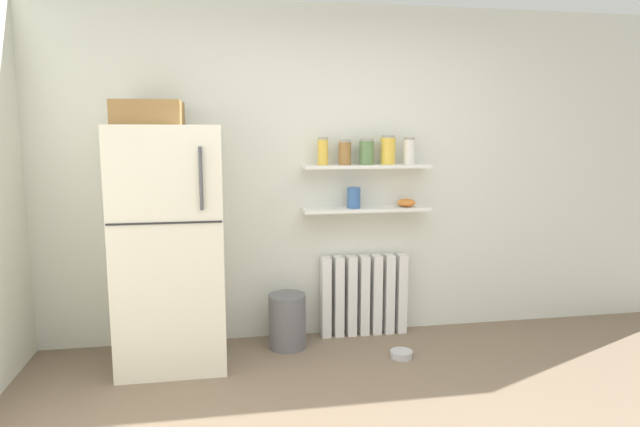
{
  "coord_description": "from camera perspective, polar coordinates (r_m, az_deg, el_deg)",
  "views": [
    {
      "loc": [
        -0.79,
        -2.24,
        1.63
      ],
      "look_at": [
        -0.11,
        1.6,
        1.05
      ],
      "focal_mm": 30.83,
      "sensor_mm": 36.0,
      "label": 1
    }
  ],
  "objects": [
    {
      "name": "shelf_bowl",
      "position": [
        4.41,
        8.96,
        1.12
      ],
      "size": [
        0.14,
        0.14,
        0.06
      ],
      "primitive_type": "ellipsoid",
      "color": "orange",
      "rests_on": "wall_shelf_lower"
    },
    {
      "name": "wall_shelf_lower",
      "position": [
        4.32,
        4.78,
        0.44
      ],
      "size": [
        1.0,
        0.22,
        0.02
      ],
      "primitive_type": "cube",
      "color": "white"
    },
    {
      "name": "storage_jar_1",
      "position": [
        4.24,
        2.59,
        6.35
      ],
      "size": [
        0.1,
        0.1,
        0.19
      ],
      "color": "olive",
      "rests_on": "wall_shelf_upper"
    },
    {
      "name": "storage_jar_3",
      "position": [
        4.32,
        7.07,
        6.55
      ],
      "size": [
        0.11,
        0.11,
        0.23
      ],
      "color": "yellow",
      "rests_on": "wall_shelf_upper"
    },
    {
      "name": "refrigerator",
      "position": [
        3.98,
        -15.26,
        -2.8
      ],
      "size": [
        0.73,
        0.74,
        1.84
      ],
      "color": "silver",
      "rests_on": "ground_plane"
    },
    {
      "name": "storage_jar_2",
      "position": [
        4.28,
        4.85,
        6.4
      ],
      "size": [
        0.11,
        0.11,
        0.2
      ],
      "color": "#5B7F4C",
      "rests_on": "wall_shelf_upper"
    },
    {
      "name": "wall_shelf_upper",
      "position": [
        4.28,
        4.84,
        4.91
      ],
      "size": [
        1.0,
        0.22,
        0.02
      ],
      "primitive_type": "cube",
      "color": "white"
    },
    {
      "name": "back_wall",
      "position": [
        4.38,
        0.38,
        4.14
      ],
      "size": [
        7.04,
        0.1,
        2.6
      ],
      "primitive_type": "cube",
      "color": "silver",
      "rests_on": "ground_plane"
    },
    {
      "name": "trash_bin",
      "position": [
        4.26,
        -3.42,
        -11.07
      ],
      "size": [
        0.28,
        0.28,
        0.42
      ],
      "primitive_type": "cylinder",
      "color": "slate",
      "rests_on": "ground_plane"
    },
    {
      "name": "vase",
      "position": [
        4.28,
        3.52,
        1.65
      ],
      "size": [
        0.1,
        0.1,
        0.16
      ],
      "primitive_type": "cylinder",
      "color": "#38609E",
      "rests_on": "wall_shelf_lower"
    },
    {
      "name": "radiator",
      "position": [
        4.5,
        4.57,
        -8.44
      ],
      "size": [
        0.7,
        0.12,
        0.65
      ],
      "color": "white",
      "rests_on": "ground_plane"
    },
    {
      "name": "storage_jar_0",
      "position": [
        4.2,
        0.29,
        6.47
      ],
      "size": [
        0.08,
        0.08,
        0.21
      ],
      "color": "yellow",
      "rests_on": "wall_shelf_upper"
    },
    {
      "name": "pet_food_bowl",
      "position": [
        4.18,
        8.45,
        -14.24
      ],
      "size": [
        0.16,
        0.16,
        0.05
      ],
      "primitive_type": "cylinder",
      "color": "#B7B7BC",
      "rests_on": "ground_plane"
    },
    {
      "name": "storage_jar_4",
      "position": [
        4.38,
        9.23,
        6.42
      ],
      "size": [
        0.09,
        0.09,
        0.21
      ],
      "color": "silver",
      "rests_on": "wall_shelf_upper"
    }
  ]
}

